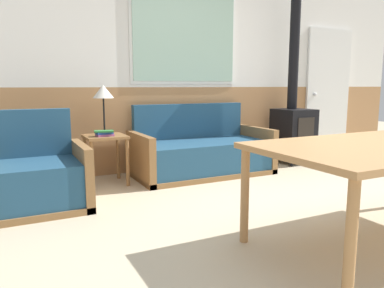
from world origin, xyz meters
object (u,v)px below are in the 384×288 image
(couch, at_px, (201,154))
(wood_stove, at_px, (293,120))
(armchair, at_px, (39,179))
(side_table, at_px, (105,146))
(table_lamp, at_px, (103,94))

(couch, bearing_deg, wood_stove, 1.32)
(armchair, distance_m, side_table, 0.96)
(table_lamp, xyz_separation_m, wood_stove, (2.70, -0.09, -0.40))
(couch, relative_size, table_lamp, 3.07)
(armchair, relative_size, side_table, 1.58)
(table_lamp, distance_m, wood_stove, 2.73)
(wood_stove, bearing_deg, couch, -178.68)
(armchair, bearing_deg, side_table, 23.33)
(table_lamp, relative_size, wood_stove, 0.24)
(couch, xyz_separation_m, table_lamp, (-1.19, 0.12, 0.76))
(side_table, bearing_deg, wood_stove, -0.22)
(couch, height_order, wood_stove, wood_stove)
(couch, relative_size, armchair, 1.93)
(armchair, xyz_separation_m, wood_stove, (3.47, 0.56, 0.35))
(couch, bearing_deg, table_lamp, 174.07)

